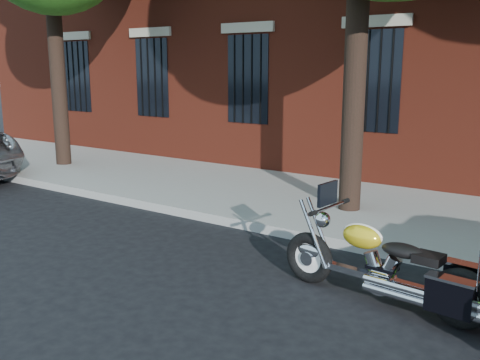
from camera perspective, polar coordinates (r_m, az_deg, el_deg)
The scene contains 4 objects.
ground at distance 7.04m, azimuth -1.86°, elevation -8.72°, with size 120.00×120.00×0.00m, color black.
curb at distance 8.10m, azimuth 3.97°, elevation -5.36°, with size 40.00×0.16×0.15m, color gray.
sidewalk at distance 9.71m, azimuth 9.66°, elevation -2.57°, with size 40.00×3.60×0.15m, color gray.
motorcycle at distance 5.85m, azimuth 15.60°, elevation -9.19°, with size 2.41×0.84×1.23m.
Camera 1 is at (3.92, -5.29, 2.49)m, focal length 40.00 mm.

